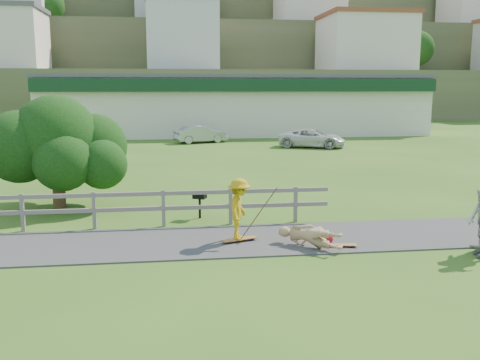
{
  "coord_description": "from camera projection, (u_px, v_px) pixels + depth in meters",
  "views": [
    {
      "loc": [
        -1.81,
        -12.28,
        4.11
      ],
      "look_at": [
        0.11,
        2.0,
        1.58
      ],
      "focal_mm": 40.0,
      "sensor_mm": 36.0,
      "label": 1
    }
  ],
  "objects": [
    {
      "name": "skater_fallen",
      "position": [
        310.0,
        236.0,
        13.68
      ],
      "size": [
        1.52,
        1.54,
        0.64
      ],
      "primitive_type": "imported",
      "rotation": [
        0.0,
        0.0,
        0.8
      ],
      "color": "tan",
      "rests_on": "ground"
    },
    {
      "name": "ground",
      "position": [
        246.0,
        258.0,
        12.93
      ],
      "size": [
        260.0,
        260.0,
        0.0
      ],
      "primitive_type": "plane",
      "color": "#315618",
      "rests_on": "ground"
    },
    {
      "name": "strip_mall",
      "position": [
        234.0,
        104.0,
        47.12
      ],
      "size": [
        32.5,
        10.75,
        5.1
      ],
      "color": "silver",
      "rests_on": "ground"
    },
    {
      "name": "tree",
      "position": [
        57.0,
        156.0,
        18.06
      ],
      "size": [
        4.59,
        4.59,
        3.58
      ],
      "primitive_type": null,
      "color": "black",
      "rests_on": "ground"
    },
    {
      "name": "fence",
      "position": [
        72.0,
        205.0,
        15.42
      ],
      "size": [
        15.05,
        0.1,
        1.1
      ],
      "color": "slate",
      "rests_on": "ground"
    },
    {
      "name": "bbq",
      "position": [
        200.0,
        205.0,
        16.81
      ],
      "size": [
        0.48,
        0.43,
        0.84
      ],
      "primitive_type": null,
      "rotation": [
        0.0,
        0.0,
        -0.42
      ],
      "color": "black",
      "rests_on": "ground"
    },
    {
      "name": "path",
      "position": [
        238.0,
        240.0,
        14.39
      ],
      "size": [
        34.0,
        3.0,
        0.04
      ],
      "primitive_type": "cube",
      "color": "#3C3C3F",
      "rests_on": "ground"
    },
    {
      "name": "car_silver",
      "position": [
        201.0,
        134.0,
        39.35
      ],
      "size": [
        4.09,
        2.47,
        1.27
      ],
      "primitive_type": "imported",
      "rotation": [
        0.0,
        0.0,
        1.88
      ],
      "color": "#A7A9AF",
      "rests_on": "ground"
    },
    {
      "name": "longboard_rider",
      "position": [
        239.0,
        241.0,
        14.21
      ],
      "size": [
        1.01,
        0.55,
        0.11
      ],
      "primitive_type": null,
      "rotation": [
        0.0,
        0.0,
        0.33
      ],
      "color": "brown",
      "rests_on": "ground"
    },
    {
      "name": "pole_rider",
      "position": [
        259.0,
        207.0,
        14.54
      ],
      "size": [
        0.03,
        0.03,
        1.71
      ],
      "primitive_type": "cylinder",
      "color": "brown",
      "rests_on": "ground"
    },
    {
      "name": "skater_rider",
      "position": [
        239.0,
        213.0,
        14.07
      ],
      "size": [
        0.89,
        1.19,
        1.64
      ],
      "primitive_type": "imported",
      "rotation": [
        0.0,
        0.0,
        1.27
      ],
      "color": "#BF9312",
      "rests_on": "ground"
    },
    {
      "name": "car_white",
      "position": [
        312.0,
        138.0,
        36.33
      ],
      "size": [
        4.96,
        3.67,
        1.25
      ],
      "primitive_type": "imported",
      "rotation": [
        0.0,
        0.0,
        1.17
      ],
      "color": "silver",
      "rests_on": "ground"
    },
    {
      "name": "hillside",
      "position": [
        176.0,
        30.0,
        99.57
      ],
      "size": [
        220.0,
        67.0,
        47.5
      ],
      "color": "#455230",
      "rests_on": "ground"
    },
    {
      "name": "helmet",
      "position": [
        328.0,
        238.0,
        14.13
      ],
      "size": [
        0.28,
        0.28,
        0.28
      ],
      "primitive_type": "sphere",
      "color": "#AB0F1F",
      "rests_on": "ground"
    },
    {
      "name": "longboard_fallen",
      "position": [
        341.0,
        246.0,
        13.73
      ],
      "size": [
        0.85,
        0.35,
        0.09
      ],
      "primitive_type": null,
      "rotation": [
        0.0,
        0.0,
        -0.18
      ],
      "color": "brown",
      "rests_on": "ground"
    }
  ]
}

